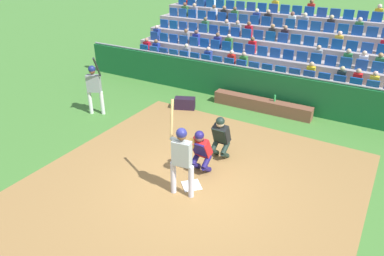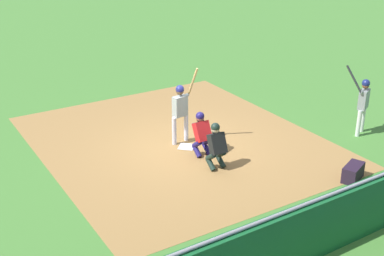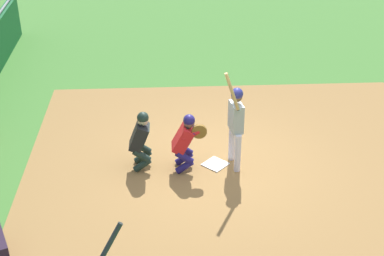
{
  "view_description": "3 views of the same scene",
  "coord_description": "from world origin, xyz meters",
  "px_view_note": "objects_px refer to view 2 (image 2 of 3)",
  "views": [
    {
      "loc": [
        -3.59,
        6.23,
        5.33
      ],
      "look_at": [
        0.56,
        -0.99,
        1.03
      ],
      "focal_mm": 33.42,
      "sensor_mm": 36.0,
      "label": 1
    },
    {
      "loc": [
        -7.24,
        -11.65,
        6.46
      ],
      "look_at": [
        -0.44,
        -0.99,
        1.06
      ],
      "focal_mm": 48.86,
      "sensor_mm": 36.0,
      "label": 2
    },
    {
      "loc": [
        9.91,
        -1.19,
        6.49
      ],
      "look_at": [
        0.02,
        -0.49,
        0.92
      ],
      "focal_mm": 52.95,
      "sensor_mm": 36.0,
      "label": 3
    }
  ],
  "objects_px": {
    "batter_at_plate": "(181,107)",
    "dugout_bench": "(317,224)",
    "catcher_crouching": "(202,131)",
    "water_bottle_on_bench": "(305,217)",
    "equipment_duffel_bag": "(353,172)",
    "on_deck_batter": "(363,101)",
    "home_plate_marker": "(187,147)",
    "home_plate_umpire": "(216,144)"
  },
  "relations": [
    {
      "from": "batter_at_plate",
      "to": "dugout_bench",
      "type": "bearing_deg",
      "value": -89.6
    },
    {
      "from": "catcher_crouching",
      "to": "dugout_bench",
      "type": "relative_size",
      "value": 0.36
    },
    {
      "from": "water_bottle_on_bench",
      "to": "equipment_duffel_bag",
      "type": "distance_m",
      "value": 3.18
    },
    {
      "from": "on_deck_batter",
      "to": "catcher_crouching",
      "type": "bearing_deg",
      "value": 164.01
    },
    {
      "from": "home_plate_marker",
      "to": "catcher_crouching",
      "type": "distance_m",
      "value": 0.94
    },
    {
      "from": "home_plate_umpire",
      "to": "on_deck_batter",
      "type": "relative_size",
      "value": 0.6
    },
    {
      "from": "batter_at_plate",
      "to": "home_plate_umpire",
      "type": "xyz_separation_m",
      "value": [
        -0.07,
        -1.91,
        -0.4
      ]
    },
    {
      "from": "on_deck_batter",
      "to": "dugout_bench",
      "type": "bearing_deg",
      "value": -147.5
    },
    {
      "from": "catcher_crouching",
      "to": "water_bottle_on_bench",
      "type": "relative_size",
      "value": 5.52
    },
    {
      "from": "home_plate_umpire",
      "to": "equipment_duffel_bag",
      "type": "height_order",
      "value": "home_plate_umpire"
    },
    {
      "from": "home_plate_umpire",
      "to": "water_bottle_on_bench",
      "type": "xyz_separation_m",
      "value": [
        -0.33,
        -3.66,
        -0.15
      ]
    },
    {
      "from": "catcher_crouching",
      "to": "equipment_duffel_bag",
      "type": "distance_m",
      "value": 4.14
    },
    {
      "from": "catcher_crouching",
      "to": "on_deck_batter",
      "type": "distance_m",
      "value": 5.09
    },
    {
      "from": "dugout_bench",
      "to": "on_deck_batter",
      "type": "xyz_separation_m",
      "value": [
        4.9,
        3.12,
        0.87
      ]
    },
    {
      "from": "dugout_bench",
      "to": "on_deck_batter",
      "type": "distance_m",
      "value": 5.88
    },
    {
      "from": "home_plate_marker",
      "to": "dugout_bench",
      "type": "xyz_separation_m",
      "value": [
        0.08,
        -5.14,
        0.2
      ]
    },
    {
      "from": "home_plate_umpire",
      "to": "dugout_bench",
      "type": "height_order",
      "value": "home_plate_umpire"
    },
    {
      "from": "home_plate_marker",
      "to": "equipment_duffel_bag",
      "type": "xyz_separation_m",
      "value": [
        2.55,
        -3.93,
        0.19
      ]
    },
    {
      "from": "home_plate_marker",
      "to": "batter_at_plate",
      "type": "bearing_deg",
      "value": 83.7
    },
    {
      "from": "catcher_crouching",
      "to": "water_bottle_on_bench",
      "type": "height_order",
      "value": "catcher_crouching"
    },
    {
      "from": "home_plate_marker",
      "to": "batter_at_plate",
      "type": "xyz_separation_m",
      "value": [
        0.04,
        0.38,
        1.09
      ]
    },
    {
      "from": "batter_at_plate",
      "to": "catcher_crouching",
      "type": "xyz_separation_m",
      "value": [
        0.06,
        -1.01,
        -0.4
      ]
    },
    {
      "from": "home_plate_marker",
      "to": "batter_at_plate",
      "type": "relative_size",
      "value": 0.19
    },
    {
      "from": "home_plate_marker",
      "to": "home_plate_umpire",
      "type": "relative_size",
      "value": 0.34
    },
    {
      "from": "batter_at_plate",
      "to": "home_plate_umpire",
      "type": "relative_size",
      "value": 1.76
    },
    {
      "from": "home_plate_marker",
      "to": "catcher_crouching",
      "type": "relative_size",
      "value": 0.35
    },
    {
      "from": "batter_at_plate",
      "to": "equipment_duffel_bag",
      "type": "bearing_deg",
      "value": -59.91
    },
    {
      "from": "home_plate_umpire",
      "to": "equipment_duffel_bag",
      "type": "bearing_deg",
      "value": -43.05
    },
    {
      "from": "home_plate_marker",
      "to": "dugout_bench",
      "type": "relative_size",
      "value": 0.12
    },
    {
      "from": "batter_at_plate",
      "to": "home_plate_umpire",
      "type": "distance_m",
      "value": 1.96
    },
    {
      "from": "home_plate_marker",
      "to": "water_bottle_on_bench",
      "type": "relative_size",
      "value": 1.91
    },
    {
      "from": "dugout_bench",
      "to": "on_deck_batter",
      "type": "relative_size",
      "value": 1.63
    },
    {
      "from": "home_plate_marker",
      "to": "on_deck_batter",
      "type": "bearing_deg",
      "value": -22.09
    },
    {
      "from": "dugout_bench",
      "to": "equipment_duffel_bag",
      "type": "relative_size",
      "value": 4.9
    },
    {
      "from": "home_plate_umpire",
      "to": "dugout_bench",
      "type": "distance_m",
      "value": 3.65
    },
    {
      "from": "home_plate_marker",
      "to": "water_bottle_on_bench",
      "type": "height_order",
      "value": "water_bottle_on_bench"
    },
    {
      "from": "water_bottle_on_bench",
      "to": "on_deck_batter",
      "type": "height_order",
      "value": "on_deck_batter"
    },
    {
      "from": "water_bottle_on_bench",
      "to": "batter_at_plate",
      "type": "bearing_deg",
      "value": 85.91
    },
    {
      "from": "home_plate_umpire",
      "to": "on_deck_batter",
      "type": "bearing_deg",
      "value": -5.64
    },
    {
      "from": "dugout_bench",
      "to": "equipment_duffel_bag",
      "type": "distance_m",
      "value": 2.75
    },
    {
      "from": "home_plate_umpire",
      "to": "water_bottle_on_bench",
      "type": "height_order",
      "value": "home_plate_umpire"
    },
    {
      "from": "home_plate_marker",
      "to": "equipment_duffel_bag",
      "type": "height_order",
      "value": "equipment_duffel_bag"
    }
  ]
}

